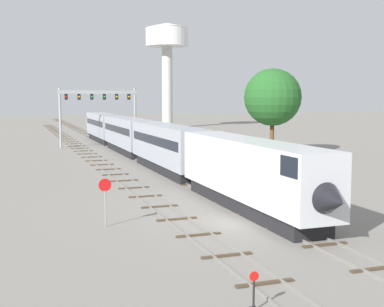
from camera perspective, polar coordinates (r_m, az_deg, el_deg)
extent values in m
plane|color=gray|center=(32.42, 5.36, -7.51)|extent=(400.00, 400.00, 0.00)
cube|color=slate|center=(90.11, -9.93, 1.27)|extent=(0.07, 200.00, 0.16)
cube|color=slate|center=(90.35, -9.02, 1.29)|extent=(0.07, 200.00, 0.16)
cube|color=#473828|center=(25.19, 19.38, -11.76)|extent=(2.60, 0.24, 0.10)
cube|color=#473828|center=(28.27, 14.26, -9.63)|extent=(2.60, 0.24, 0.10)
cube|color=#473828|center=(31.57, 10.22, -7.87)|extent=(2.60, 0.24, 0.10)
cube|color=#473828|center=(35.01, 6.99, -6.42)|extent=(2.60, 0.24, 0.10)
cube|color=#473828|center=(38.55, 4.36, -5.22)|extent=(2.60, 0.24, 0.10)
cube|color=#473828|center=(42.18, 2.18, -4.22)|extent=(2.60, 0.24, 0.10)
cube|color=#473828|center=(45.87, 0.36, -3.37)|extent=(2.60, 0.24, 0.10)
cube|color=#473828|center=(49.61, -1.19, -2.64)|extent=(2.60, 0.24, 0.10)
cube|color=#473828|center=(53.39, -2.52, -2.02)|extent=(2.60, 0.24, 0.10)
cube|color=#473828|center=(57.20, -3.67, -1.48)|extent=(2.60, 0.24, 0.10)
cube|color=#473828|center=(61.03, -4.68, -1.00)|extent=(2.60, 0.24, 0.10)
cube|color=#473828|center=(64.88, -5.57, -0.58)|extent=(2.60, 0.24, 0.10)
cube|color=#473828|center=(68.75, -6.36, -0.21)|extent=(2.60, 0.24, 0.10)
cube|color=#473828|center=(72.63, -7.06, 0.12)|extent=(2.60, 0.24, 0.10)
cube|color=#473828|center=(76.53, -7.69, 0.42)|extent=(2.60, 0.24, 0.10)
cube|color=#473828|center=(80.43, -8.26, 0.69)|extent=(2.60, 0.24, 0.10)
cube|color=#473828|center=(84.35, -8.78, 0.93)|extent=(2.60, 0.24, 0.10)
cube|color=#473828|center=(88.27, -9.25, 1.16)|extent=(2.60, 0.24, 0.10)
cube|color=#473828|center=(92.20, -9.69, 1.36)|extent=(2.60, 0.24, 0.10)
cube|color=#473828|center=(96.13, -10.08, 1.55)|extent=(2.60, 0.24, 0.10)
cube|color=#473828|center=(100.07, -10.45, 1.72)|extent=(2.60, 0.24, 0.10)
cube|color=#473828|center=(104.02, -10.79, 1.88)|extent=(2.60, 0.24, 0.10)
cube|color=#473828|center=(107.96, -11.10, 2.03)|extent=(2.60, 0.24, 0.10)
cube|color=#473828|center=(111.92, -11.39, 2.16)|extent=(2.60, 0.24, 0.10)
cube|color=#473828|center=(115.87, -11.66, 2.29)|extent=(2.60, 0.24, 0.10)
cube|color=#473828|center=(119.83, -11.92, 2.41)|extent=(2.60, 0.24, 0.10)
cube|color=#473828|center=(123.79, -12.15, 2.52)|extent=(2.60, 0.24, 0.10)
cube|color=#473828|center=(127.75, -12.38, 2.62)|extent=(2.60, 0.24, 0.10)
cube|color=#473828|center=(131.72, -12.59, 2.72)|extent=(2.60, 0.24, 0.10)
cube|color=#473828|center=(135.69, -12.78, 2.82)|extent=(2.60, 0.24, 0.10)
cube|color=#473828|center=(139.66, -12.97, 2.90)|extent=(2.60, 0.24, 0.10)
cube|color=#473828|center=(143.63, -13.14, 2.98)|extent=(2.60, 0.24, 0.10)
cube|color=#473828|center=(147.60, -13.31, 3.06)|extent=(2.60, 0.24, 0.10)
cube|color=#473828|center=(151.58, -13.47, 3.14)|extent=(2.60, 0.24, 0.10)
cube|color=#473828|center=(155.55, -13.62, 3.21)|extent=(2.60, 0.24, 0.10)
cube|color=#473828|center=(159.53, -13.76, 3.27)|extent=(2.60, 0.24, 0.10)
cube|color=#473828|center=(163.51, -13.89, 3.34)|extent=(2.60, 0.24, 0.10)
cube|color=#473828|center=(167.48, -14.02, 3.40)|extent=(2.60, 0.24, 0.10)
cube|color=#473828|center=(171.46, -14.15, 3.45)|extent=(2.60, 0.24, 0.10)
cube|color=#473828|center=(175.45, -14.26, 3.51)|extent=(2.60, 0.24, 0.10)
cube|color=#473828|center=(179.43, -14.38, 3.56)|extent=(2.60, 0.24, 0.10)
cube|color=#473828|center=(183.41, -14.48, 3.61)|extent=(2.60, 0.24, 0.10)
cube|color=#473828|center=(187.39, -14.59, 3.66)|extent=(2.60, 0.24, 0.10)
cube|color=slate|center=(69.62, -11.72, -0.20)|extent=(0.07, 160.00, 0.16)
cube|color=slate|center=(69.82, -10.55, -0.15)|extent=(0.07, 160.00, 0.16)
cube|color=#473828|center=(22.32, 7.93, -13.82)|extent=(2.60, 0.24, 0.10)
cube|color=#473828|center=(25.75, 3.80, -11.02)|extent=(2.60, 0.24, 0.10)
cube|color=#473828|center=(29.33, 0.71, -8.86)|extent=(2.60, 0.24, 0.10)
cube|color=#473828|center=(33.00, -1.68, -7.15)|extent=(2.60, 0.24, 0.10)
cube|color=#473828|center=(36.74, -3.57, -5.78)|extent=(2.60, 0.24, 0.10)
cube|color=#473828|center=(40.53, -5.10, -4.66)|extent=(2.60, 0.24, 0.10)
cube|color=#473828|center=(44.36, -6.36, -3.73)|extent=(2.60, 0.24, 0.10)
cube|color=#473828|center=(48.22, -7.43, -2.95)|extent=(2.60, 0.24, 0.10)
cube|color=#473828|center=(52.10, -8.33, -2.28)|extent=(2.60, 0.24, 0.10)
cube|color=#473828|center=(55.99, -9.10, -1.71)|extent=(2.60, 0.24, 0.10)
cube|color=#473828|center=(59.90, -9.78, -1.21)|extent=(2.60, 0.24, 0.10)
cube|color=#473828|center=(63.82, -10.37, -0.77)|extent=(2.60, 0.24, 0.10)
cube|color=#473828|center=(67.75, -10.89, -0.38)|extent=(2.60, 0.24, 0.10)
cube|color=#473828|center=(71.69, -11.36, -0.03)|extent=(2.60, 0.24, 0.10)
cube|color=#473828|center=(75.63, -11.78, 0.28)|extent=(2.60, 0.24, 0.10)
cube|color=#473828|center=(79.58, -12.15, 0.56)|extent=(2.60, 0.24, 0.10)
cube|color=#473828|center=(83.53, -12.49, 0.81)|extent=(2.60, 0.24, 0.10)
cube|color=#473828|center=(87.49, -12.80, 1.04)|extent=(2.60, 0.24, 0.10)
cube|color=#473828|center=(91.45, -13.09, 1.25)|extent=(2.60, 0.24, 0.10)
cube|color=#473828|center=(95.42, -13.34, 1.44)|extent=(2.60, 0.24, 0.10)
cube|color=#473828|center=(99.39, -13.58, 1.62)|extent=(2.60, 0.24, 0.10)
cube|color=#473828|center=(103.36, -13.80, 1.78)|extent=(2.60, 0.24, 0.10)
cube|color=#473828|center=(107.33, -14.01, 1.93)|extent=(2.60, 0.24, 0.10)
cube|color=#473828|center=(111.31, -14.20, 2.07)|extent=(2.60, 0.24, 0.10)
cube|color=#473828|center=(115.28, -14.37, 2.20)|extent=(2.60, 0.24, 0.10)
cube|color=#473828|center=(119.26, -14.54, 2.33)|extent=(2.60, 0.24, 0.10)
cube|color=#473828|center=(123.24, -14.69, 2.44)|extent=(2.60, 0.24, 0.10)
cube|color=#473828|center=(127.22, -14.84, 2.55)|extent=(2.60, 0.24, 0.10)
cube|color=#473828|center=(131.20, -14.97, 2.65)|extent=(2.60, 0.24, 0.10)
cube|color=#473828|center=(135.18, -15.10, 2.74)|extent=(2.60, 0.24, 0.10)
cube|color=#473828|center=(139.17, -15.22, 2.83)|extent=(2.60, 0.24, 0.10)
cube|color=#473828|center=(143.15, -15.34, 2.92)|extent=(2.60, 0.24, 0.10)
cube|color=#473828|center=(147.14, -15.44, 3.00)|extent=(2.60, 0.24, 0.10)
cube|color=silver|center=(35.59, 6.19, -1.54)|extent=(3.00, 18.44, 3.80)
cone|color=black|center=(27.55, 14.63, -4.82)|extent=(2.88, 2.60, 2.88)
cube|color=black|center=(28.47, 13.14, -1.29)|extent=(3.04, 1.80, 1.10)
cube|color=black|center=(35.99, 6.14, -5.33)|extent=(2.52, 16.59, 1.00)
cube|color=#9EA3AD|center=(53.68, -2.74, 1.09)|extent=(3.00, 18.44, 3.80)
cube|color=black|center=(53.65, -2.74, 1.51)|extent=(3.04, 16.96, 0.90)
cube|color=black|center=(53.95, -2.72, -1.45)|extent=(2.52, 16.59, 1.00)
cube|color=#9EA3AD|center=(72.48, -7.11, 2.37)|extent=(3.00, 18.44, 3.80)
cube|color=black|center=(72.46, -7.11, 2.69)|extent=(3.04, 16.96, 0.90)
cube|color=black|center=(72.68, -7.08, 0.48)|extent=(2.52, 16.59, 1.00)
cube|color=#9EA3AD|center=(91.55, -9.67, 3.11)|extent=(3.00, 18.44, 3.80)
cube|color=black|center=(91.53, -9.67, 3.36)|extent=(3.04, 16.96, 0.90)
cube|color=black|center=(91.70, -9.64, 1.62)|extent=(2.52, 16.59, 1.00)
cylinder|color=#999BA0|center=(81.14, -14.17, 3.76)|extent=(0.36, 0.36, 8.98)
cylinder|color=#999BA0|center=(82.95, -6.21, 3.96)|extent=(0.36, 0.36, 8.98)
cube|color=#999BA0|center=(81.79, -10.20, 6.59)|extent=(12.10, 0.36, 0.50)
cube|color=black|center=(81.22, -13.55, 6.03)|extent=(0.44, 0.32, 0.90)
sphere|color=red|center=(81.03, -13.54, 6.03)|extent=(0.28, 0.28, 0.28)
cube|color=black|center=(81.43, -12.20, 6.06)|extent=(0.44, 0.32, 0.90)
sphere|color=yellow|center=(81.24, -12.19, 6.06)|extent=(0.28, 0.28, 0.28)
cube|color=black|center=(81.69, -10.86, 6.09)|extent=(0.44, 0.32, 0.90)
sphere|color=green|center=(81.50, -10.84, 6.09)|extent=(0.28, 0.28, 0.28)
cube|color=black|center=(81.99, -9.53, 6.11)|extent=(0.44, 0.32, 0.90)
sphere|color=green|center=(81.80, -9.51, 6.11)|extent=(0.28, 0.28, 0.28)
cube|color=black|center=(82.34, -8.21, 6.13)|extent=(0.44, 0.32, 0.90)
sphere|color=yellow|center=(82.15, -8.18, 6.13)|extent=(0.28, 0.28, 0.28)
cube|color=black|center=(82.73, -6.90, 6.15)|extent=(0.44, 0.32, 0.90)
sphere|color=yellow|center=(82.54, -6.87, 6.15)|extent=(0.28, 0.28, 0.28)
cylinder|color=beige|center=(129.45, -2.71, 7.20)|extent=(2.60, 2.60, 19.94)
cylinder|color=white|center=(130.23, -2.74, 12.56)|extent=(10.30, 10.30, 4.39)
cone|color=white|center=(130.57, -2.75, 13.78)|extent=(10.51, 10.51, 1.20)
cylinder|color=black|center=(19.59, 6.73, -15.14)|extent=(0.08, 0.08, 1.10)
cylinder|color=red|center=(19.32, 6.78, -13.15)|extent=(0.36, 0.03, 0.36)
cylinder|color=gray|center=(31.52, -9.42, -5.92)|extent=(0.08, 0.08, 2.20)
cylinder|color=red|center=(31.23, -9.46, -3.41)|extent=(0.76, 0.03, 0.76)
cylinder|color=brown|center=(70.18, 8.71, 1.89)|extent=(0.56, 0.56, 4.98)
sphere|color=#235B23|center=(69.99, 8.78, 6.08)|extent=(7.55, 7.55, 7.55)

